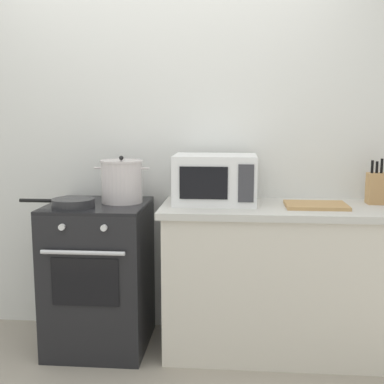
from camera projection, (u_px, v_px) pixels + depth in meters
name	position (u px, v px, depth m)	size (l,w,h in m)	color
back_wall	(207.00, 147.00, 3.31)	(4.40, 0.10, 2.50)	silver
lower_cabinet_right	(300.00, 283.00, 3.04)	(1.64, 0.56, 0.88)	beige
countertop_right	(303.00, 209.00, 2.97)	(1.70, 0.60, 0.04)	beige
stove	(100.00, 275.00, 3.12)	(0.60, 0.64, 0.92)	black
stock_pot	(122.00, 181.00, 3.08)	(0.35, 0.26, 0.29)	silver
frying_pan	(72.00, 203.00, 2.94)	(0.45, 0.25, 0.05)	#28282B
microwave	(215.00, 179.00, 3.05)	(0.50, 0.37, 0.30)	white
cutting_board	(316.00, 205.00, 2.94)	(0.36, 0.26, 0.02)	tan
knife_block	(378.00, 188.00, 3.03)	(0.13, 0.10, 0.28)	tan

